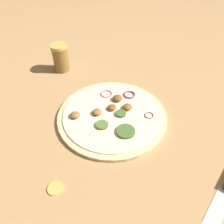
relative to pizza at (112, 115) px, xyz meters
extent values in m
plane|color=tan|center=(0.00, 0.00, -0.01)|extent=(3.00, 3.00, 0.00)
cylinder|color=beige|center=(0.00, 0.00, 0.00)|extent=(0.34, 0.34, 0.01)
cylinder|color=beige|center=(0.00, 0.00, 0.01)|extent=(0.31, 0.31, 0.00)
ellipsoid|color=#996633|center=(0.00, 0.05, 0.01)|extent=(0.03, 0.03, 0.01)
cylinder|color=#567538|center=(-0.05, 0.03, 0.01)|extent=(0.04, 0.04, 0.01)
ellipsoid|color=brown|center=(0.06, -0.02, 0.02)|extent=(0.03, 0.03, 0.02)
torus|color=#934266|center=(-0.01, -0.11, 0.01)|extent=(0.03, 0.03, 0.00)
ellipsoid|color=brown|center=(0.02, 0.00, 0.01)|extent=(0.03, 0.03, 0.01)
cylinder|color=#47662D|center=(-0.08, -0.04, 0.01)|extent=(0.05, 0.05, 0.01)
ellipsoid|color=#996633|center=(-0.01, 0.11, 0.01)|extent=(0.03, 0.03, 0.02)
torus|color=#A34C70|center=(0.09, 0.02, 0.01)|extent=(0.04, 0.04, 0.00)
cylinder|color=#47662D|center=(-0.01, -0.03, 0.01)|extent=(0.03, 0.03, 0.01)
ellipsoid|color=brown|center=(0.02, -0.05, 0.01)|extent=(0.03, 0.03, 0.01)
torus|color=#934266|center=(0.09, -0.06, 0.01)|extent=(0.04, 0.04, 0.01)
cylinder|color=olive|center=(0.28, 0.19, 0.04)|extent=(0.06, 0.06, 0.10)
cylinder|color=gold|center=(0.28, 0.19, 0.09)|extent=(0.06, 0.06, 0.01)
cylinder|color=gold|center=(-0.24, 0.14, 0.00)|extent=(0.04, 0.04, 0.01)
camera|label=1|loc=(-0.49, 0.01, 0.48)|focal=35.00mm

